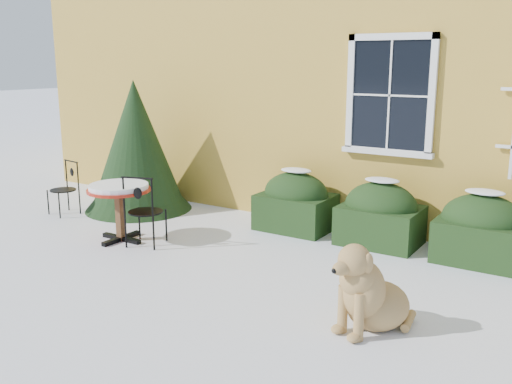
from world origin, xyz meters
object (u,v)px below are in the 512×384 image
Objects in this scene: patio_chair_far at (65,188)px; evergreen_shrub at (137,158)px; dog at (368,294)px; patio_chair_near at (144,210)px; bistro_table at (119,194)px.

evergreen_shrub is at bearing 57.57° from patio_chair_far.
dog reaches higher than patio_chair_far.
patio_chair_near is 1.13× the size of patio_chair_far.
patio_chair_near is at bearing -3.20° from patio_chair_far.
patio_chair_near is (0.43, 0.03, -0.18)m from bistro_table.
dog is at bearing -10.30° from bistro_table.
bistro_table is 1.88m from patio_chair_far.
dog is (5.68, -1.24, -0.07)m from patio_chair_far.
bistro_table is 1.00× the size of patio_chair_far.
evergreen_shrub reaches higher than patio_chair_near.
dog is at bearing -2.63° from patio_chair_far.
bistro_table is 3.97m from dog.
patio_chair_near is (1.44, -1.37, -0.38)m from evergreen_shrub.
patio_chair_near is 3.54m from dog.
patio_chair_far is (-1.79, 0.54, -0.24)m from bistro_table.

